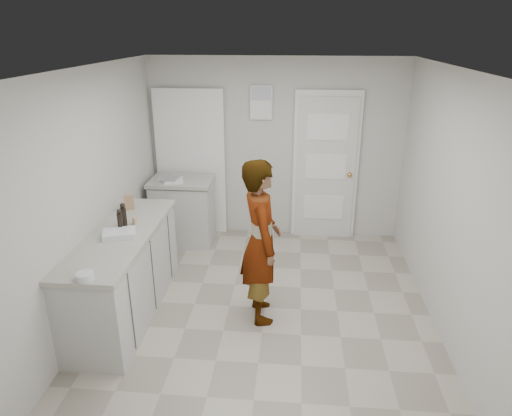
# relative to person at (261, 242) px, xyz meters

# --- Properties ---
(ground) EXTENTS (4.00, 4.00, 0.00)m
(ground) POSITION_rel_person_xyz_m (0.04, 0.12, -0.85)
(ground) COLOR gray
(ground) RESTS_ON ground
(room_shell) EXTENTS (4.00, 4.00, 4.00)m
(room_shell) POSITION_rel_person_xyz_m (-0.14, 2.08, 0.17)
(room_shell) COLOR beige
(room_shell) RESTS_ON ground
(main_counter) EXTENTS (0.64, 1.96, 0.93)m
(main_counter) POSITION_rel_person_xyz_m (-1.41, -0.08, -0.42)
(main_counter) COLOR #B7B7B2
(main_counter) RESTS_ON ground
(side_counter) EXTENTS (0.84, 0.61, 0.93)m
(side_counter) POSITION_rel_person_xyz_m (-1.21, 1.67, -0.42)
(side_counter) COLOR #B7B7B2
(side_counter) RESTS_ON ground
(person) EXTENTS (0.54, 0.70, 1.70)m
(person) POSITION_rel_person_xyz_m (0.00, 0.00, 0.00)
(person) COLOR silver
(person) RESTS_ON ground
(cake_mix_box) EXTENTS (0.11, 0.09, 0.17)m
(cake_mix_box) POSITION_rel_person_xyz_m (-1.53, 0.55, 0.16)
(cake_mix_box) COLOR #8E6347
(cake_mix_box) RESTS_ON main_counter
(spice_jar) EXTENTS (0.05, 0.05, 0.07)m
(spice_jar) POSITION_rel_person_xyz_m (-1.33, 0.15, 0.11)
(spice_jar) COLOR tan
(spice_jar) RESTS_ON main_counter
(oil_cruet_a) EXTENTS (0.06, 0.06, 0.25)m
(oil_cruet_a) POSITION_rel_person_xyz_m (-1.43, 0.11, 0.19)
(oil_cruet_a) COLOR black
(oil_cruet_a) RESTS_ON main_counter
(oil_cruet_b) EXTENTS (0.05, 0.05, 0.24)m
(oil_cruet_b) POSITION_rel_person_xyz_m (-1.41, -0.03, 0.19)
(oil_cruet_b) COLOR black
(oil_cruet_b) RESTS_ON main_counter
(baking_dish) EXTENTS (0.36, 0.30, 0.05)m
(baking_dish) POSITION_rel_person_xyz_m (-1.38, -0.15, 0.10)
(baking_dish) COLOR silver
(baking_dish) RESTS_ON main_counter
(egg_bowl) EXTENTS (0.15, 0.15, 0.06)m
(egg_bowl) POSITION_rel_person_xyz_m (-1.36, -0.98, 0.10)
(egg_bowl) COLOR silver
(egg_bowl) RESTS_ON main_counter
(papers) EXTENTS (0.32, 0.37, 0.01)m
(papers) POSITION_rel_person_xyz_m (-1.30, 1.61, 0.08)
(papers) COLOR white
(papers) RESTS_ON side_counter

